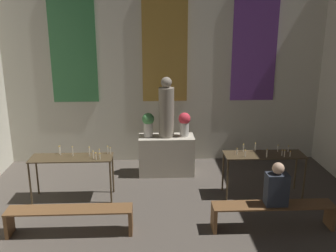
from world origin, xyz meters
The scene contains 10 objects.
wall_back centered at (0.00, 9.70, 2.40)m, with size 7.80×0.16×4.75m.
altar centered at (0.00, 8.76, 0.44)m, with size 1.24×0.57×0.89m.
statue centered at (0.00, 8.76, 1.50)m, with size 0.34×0.34×1.34m.
flower_vase_left centered at (-0.40, 8.76, 1.20)m, with size 0.27×0.27×0.54m.
flower_vase_right centered at (0.40, 8.76, 1.20)m, with size 0.27×0.27×0.54m.
candle_rack_left centered at (-1.87, 7.59, 0.77)m, with size 1.57×0.51×1.06m.
candle_rack_right centered at (1.88, 7.59, 0.77)m, with size 1.57×0.51×1.05m.
pew_back_left centered at (-1.69, 6.30, 0.33)m, with size 2.04×0.36×0.45m.
pew_back_right centered at (1.69, 6.30, 0.33)m, with size 2.04×0.36×0.45m.
person_seated centered at (1.72, 6.30, 0.77)m, with size 0.36×0.24×0.74m.
Camera 1 is at (-0.33, 0.76, 3.41)m, focal length 40.00 mm.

